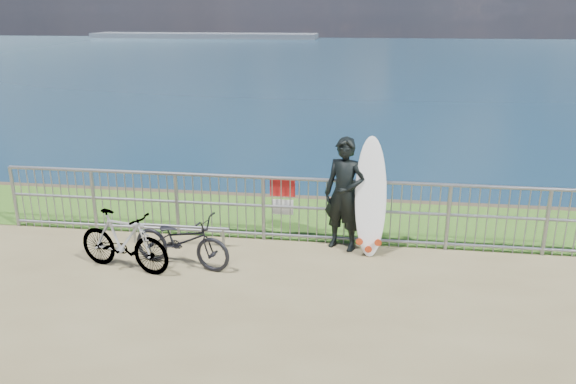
% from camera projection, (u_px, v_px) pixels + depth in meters
% --- Properties ---
extents(grass_strip, '(120.00, 120.00, 0.00)m').
position_uv_depth(grass_strip, '(301.00, 218.00, 10.50)').
color(grass_strip, '#31621B').
rests_on(grass_strip, ground).
extents(seascape, '(260.00, 260.00, 5.00)m').
position_uv_depth(seascape, '(205.00, 38.00, 153.84)').
color(seascape, brown).
rests_on(seascape, ground).
extents(railing, '(10.06, 0.10, 1.13)m').
position_uv_depth(railing, '(294.00, 209.00, 9.28)').
color(railing, gray).
rests_on(railing, ground).
extents(surfer, '(0.78, 0.65, 1.84)m').
position_uv_depth(surfer, '(344.00, 194.00, 8.92)').
color(surfer, black).
rests_on(surfer, ground).
extents(surfboard, '(0.54, 0.49, 1.89)m').
position_uv_depth(surfboard, '(371.00, 201.00, 8.75)').
color(surfboard, white).
rests_on(surfboard, ground).
extents(bicycle_near, '(1.67, 0.87, 0.83)m').
position_uv_depth(bicycle_near, '(182.00, 240.00, 8.43)').
color(bicycle_near, black).
rests_on(bicycle_near, ground).
extents(bicycle_far, '(1.60, 0.79, 0.93)m').
position_uv_depth(bicycle_far, '(123.00, 241.00, 8.29)').
color(bicycle_far, black).
rests_on(bicycle_far, ground).
extents(bike_rack, '(1.72, 0.05, 0.36)m').
position_uv_depth(bike_rack, '(178.00, 229.00, 9.20)').
color(bike_rack, gray).
rests_on(bike_rack, ground).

